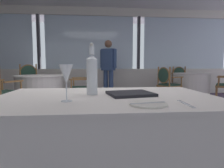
{
  "coord_description": "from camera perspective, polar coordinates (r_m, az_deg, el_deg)",
  "views": [
    {
      "loc": [
        0.17,
        -2.54,
        0.96
      ],
      "look_at": [
        0.29,
        -1.21,
        0.82
      ],
      "focal_mm": 29.95,
      "sensor_mm": 36.0,
      "label": 1
    }
  ],
  "objects": [
    {
      "name": "background_table_0",
      "position": [
        5.74,
        22.94,
        -0.64
      ],
      "size": [
        1.0,
        1.0,
        0.75
      ],
      "color": "white",
      "rests_on": "ground_plane"
    },
    {
      "name": "window_wall_far",
      "position": [
        6.22,
        -6.73,
        7.11
      ],
      "size": [
        10.3,
        0.14,
        2.81
      ],
      "color": "silver",
      "rests_on": "ground_plane"
    },
    {
      "name": "butter_knife",
      "position": [
        1.02,
        10.93,
        -5.73
      ],
      "size": [
        0.2,
        0.05,
        0.0
      ],
      "primitive_type": "cube",
      "rotation": [
        0.0,
        0.0,
        0.19
      ],
      "color": "silver",
      "rests_on": "foreground_table"
    },
    {
      "name": "wine_glass",
      "position": [
        1.12,
        -14.03,
        2.7
      ],
      "size": [
        0.08,
        0.08,
        0.22
      ],
      "color": "white",
      "rests_on": "foreground_table"
    },
    {
      "name": "menu_book",
      "position": [
        1.34,
        5.61,
        -2.94
      ],
      "size": [
        0.35,
        0.31,
        0.02
      ],
      "primitive_type": "cube",
      "rotation": [
        0.0,
        0.0,
        0.19
      ],
      "color": "black",
      "rests_on": "foreground_table"
    },
    {
      "name": "foreground_table",
      "position": [
        1.41,
        -1.62,
        -18.69
      ],
      "size": [
        1.52,
        0.97,
        0.75
      ],
      "color": "white",
      "rests_on": "ground_plane"
    },
    {
      "name": "diner_person_0",
      "position": [
        5.36,
        -1.13,
        5.61
      ],
      "size": [
        0.45,
        0.37,
        1.67
      ],
      "rotation": [
        0.0,
        0.0,
        0.95
      ],
      "color": "#334770",
      "rests_on": "ground_plane"
    },
    {
      "name": "ground_plane",
      "position": [
        2.72,
        -8.66,
        -15.02
      ],
      "size": [
        13.39,
        13.39,
        0.0
      ],
      "primitive_type": "plane",
      "color": "#47384C"
    },
    {
      "name": "side_plate",
      "position": [
        1.02,
        10.92,
        -6.02
      ],
      "size": [
        0.21,
        0.21,
        0.01
      ],
      "primitive_type": "cylinder",
      "color": "silver",
      "rests_on": "foreground_table"
    },
    {
      "name": "water_bottle",
      "position": [
        1.36,
        -6.13,
        3.18
      ],
      "size": [
        0.08,
        0.08,
        0.37
      ],
      "color": "white",
      "rests_on": "foreground_table"
    },
    {
      "name": "dining_chair_0_1",
      "position": [
        5.03,
        16.42,
        0.65
      ],
      "size": [
        0.61,
        0.64,
        0.93
      ],
      "rotation": [
        0.0,
        0.0,
        6.69
      ],
      "color": "olive",
      "rests_on": "ground_plane"
    },
    {
      "name": "dining_chair_0_0",
      "position": [
        6.59,
        20.06,
        1.79
      ],
      "size": [
        0.57,
        0.52,
        0.93
      ],
      "rotation": [
        0.0,
        0.0,
        4.6
      ],
      "color": "olive",
      "rests_on": "ground_plane"
    },
    {
      "name": "dining_chair_1_1",
      "position": [
        5.3,
        -23.8,
        1.14
      ],
      "size": [
        0.65,
        0.63,
        1.0
      ],
      "rotation": [
        0.0,
        0.0,
        5.25
      ],
      "color": "olive",
      "rests_on": "ground_plane"
    },
    {
      "name": "dinner_fork",
      "position": [
        1.1,
        21.57,
        -5.63
      ],
      "size": [
        0.03,
        0.2,
        0.0
      ],
      "primitive_type": "cube",
      "rotation": [
        0.0,
        0.0,
        1.52
      ],
      "color": "silver",
      "rests_on": "foreground_table"
    },
    {
      "name": "background_table_1",
      "position": [
        4.4,
        -21.02,
        -2.35
      ],
      "size": [
        1.04,
        1.04,
        0.75
      ],
      "color": "white",
      "rests_on": "ground_plane"
    },
    {
      "name": "dining_chair_1_0",
      "position": [
        4.23,
        -8.52,
        0.23
      ],
      "size": [
        0.48,
        0.54,
        0.98
      ],
      "rotation": [
        0.0,
        0.0,
        3.16
      ],
      "color": "olive",
      "rests_on": "ground_plane"
    }
  ]
}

